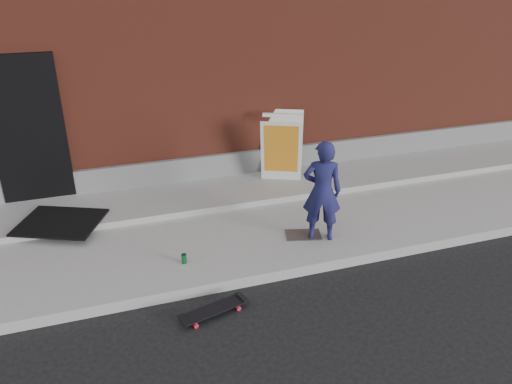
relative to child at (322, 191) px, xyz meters
name	(u,v)px	position (x,y,z in m)	size (l,w,h in m)	color
ground	(253,286)	(-1.18, -0.61, -0.87)	(80.00, 80.00, 0.00)	black
sidewalk	(223,226)	(-1.18, 0.89, -0.80)	(20.00, 3.00, 0.15)	gray
apron	(209,194)	(-1.18, 1.79, -0.67)	(20.00, 1.20, 0.10)	gray
building	(158,18)	(-1.18, 6.38, 1.62)	(20.00, 8.10, 5.00)	maroon
child	(322,191)	(0.00, 0.00, 0.00)	(0.53, 0.35, 1.45)	#191A48
skateboard	(214,309)	(-1.78, -1.00, -0.80)	(0.83, 0.41, 0.09)	red
pizza_sign	(282,146)	(0.17, 1.96, -0.05)	(0.95, 1.02, 1.14)	white
soda_can	(184,259)	(-1.94, -0.05, -0.66)	(0.07, 0.07, 0.13)	#17753B
doormat	(60,222)	(-3.48, 1.39, -0.61)	(1.13, 0.91, 0.03)	black
utility_plate	(303,235)	(-0.19, 0.12, -0.72)	(0.50, 0.32, 0.01)	#4B4B4F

